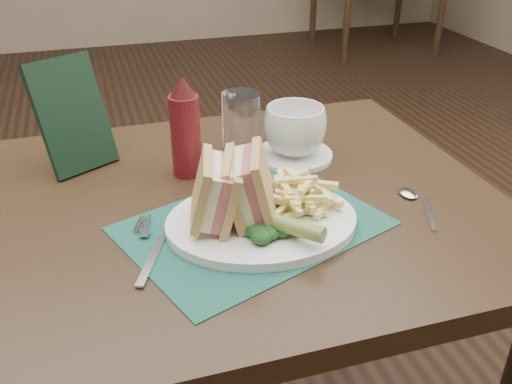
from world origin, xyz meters
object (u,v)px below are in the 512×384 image
saucer (294,155)px  coffee_cup (295,130)px  placemat (253,226)px  drinking_glass (241,126)px  plate (262,222)px  sandwich_half_a (201,192)px  table_main (238,357)px  sandwich_half_b (236,185)px  table_bg_right (376,1)px  check_presenter (72,115)px  ketchup_bottle (185,127)px

saucer → coffee_cup: coffee_cup is taller
placemat → drinking_glass: size_ratio=2.96×
plate → drinking_glass: (0.04, 0.25, 0.06)m
plate → sandwich_half_a: (-0.09, 0.01, 0.06)m
placemat → drinking_glass: 0.26m
plate → table_main: bearing=103.7°
sandwich_half_a → saucer: size_ratio=0.73×
plate → saucer: 0.26m
placemat → sandwich_half_b: bearing=161.9°
coffee_cup → drinking_glass: bearing=162.4°
sandwich_half_b → saucer: (0.17, 0.21, -0.07)m
table_main → plate: plate is taller
table_main → table_bg_right: 3.86m
check_presenter → plate: bearing=-78.5°
table_bg_right → check_presenter: 3.86m
table_main → drinking_glass: drinking_glass is taller
table_main → check_presenter: bearing=140.2°
sandwich_half_b → drinking_glass: bearing=91.1°
saucer → ketchup_bottle: size_ratio=0.81×
plate → saucer: (0.14, 0.22, -0.00)m
ketchup_bottle → check_presenter: check_presenter is taller
sandwich_half_a → sandwich_half_b: sandwich_half_b is taller
sandwich_half_b → drinking_glass: 0.25m
placemat → sandwich_half_a: (-0.08, 0.01, 0.07)m
table_bg_right → plate: (-2.01, -3.39, 0.38)m
coffee_cup → sandwich_half_b: bearing=-129.7°
drinking_glass → ketchup_bottle: 0.12m
drinking_glass → table_main: bearing=-110.0°
coffee_cup → ketchup_bottle: bearing=-178.1°
sandwich_half_a → sandwich_half_b: size_ratio=0.96×
table_bg_right → saucer: bearing=-120.5°
sandwich_half_b → ketchup_bottle: (-0.04, 0.20, 0.02)m
sandwich_half_a → coffee_cup: (0.23, 0.21, -0.01)m
placemat → drinking_glass: (0.05, 0.25, 0.06)m
sandwich_half_a → drinking_glass: drinking_glass is taller
placemat → saucer: size_ratio=2.57×
table_main → sandwich_half_b: 0.46m
saucer → plate: bearing=-121.6°
table_bg_right → plate: 3.96m
drinking_glass → ketchup_bottle: size_ratio=0.70×
table_main → sandwich_half_b: size_ratio=7.92×
coffee_cup → drinking_glass: drinking_glass is taller
sandwich_half_a → check_presenter: (-0.17, 0.30, 0.03)m
saucer → check_presenter: 0.42m
table_bg_right → ketchup_bottle: size_ratio=4.84×
table_bg_right → ketchup_bottle: ketchup_bottle is taller
check_presenter → sandwich_half_a: bearing=-88.7°
coffee_cup → check_presenter: check_presenter is taller
sandwich_half_b → coffee_cup: sandwich_half_b is taller
plate → check_presenter: check_presenter is taller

